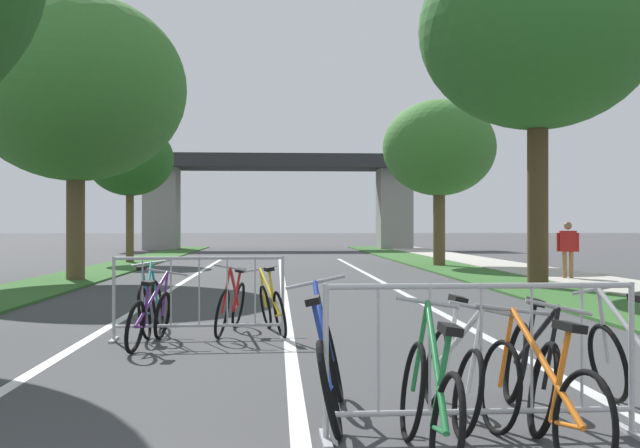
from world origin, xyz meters
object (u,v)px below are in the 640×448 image
tree_left_oak_mid (76,88)px  bicycle_teal_6 (151,305)px  tree_right_pine_far (538,30)px  tree_right_cypress_far (439,148)px  bicycle_red_9 (231,306)px  crowd_barrier_nearest (481,362)px  bicycle_blue_2 (330,369)px  bicycle_white_1 (452,372)px  crowd_barrier_second (199,299)px  bicycle_orange_5 (538,398)px  bicycle_purple_7 (150,318)px  bicycle_silver_8 (638,369)px  tree_left_pine_near (130,160)px  bicycle_green_3 (429,403)px  bicycle_black_4 (529,370)px  pedestrian_in_red_jacket (568,245)px

tree_left_oak_mid → bicycle_teal_6: bearing=-70.2°
tree_right_pine_far → tree_right_cypress_far: bearing=91.0°
bicycle_red_9 → crowd_barrier_nearest: bearing=119.5°
tree_left_oak_mid → bicycle_blue_2: (5.62, -14.46, -4.65)m
crowd_barrier_nearest → bicycle_white_1: size_ratio=1.36×
tree_left_oak_mid → crowd_barrier_second: (4.25, -10.44, -4.51)m
bicycle_orange_5 → bicycle_teal_6: 6.47m
crowd_barrier_second → bicycle_purple_7: (-0.53, -0.50, -0.17)m
crowd_barrier_nearest → bicycle_orange_5: 0.53m
bicycle_white_1 → bicycle_silver_8: bicycle_silver_8 is taller
tree_right_cypress_far → bicycle_blue_2: 21.93m
bicycle_teal_6 → bicycle_silver_8: bicycle_silver_8 is taller
tree_right_pine_far → bicycle_purple_7: (-7.42, -7.76, -5.55)m
tree_left_pine_near → bicycle_white_1: 25.18m
bicycle_green_3 → bicycle_orange_5: (0.70, 0.11, -0.01)m
bicycle_white_1 → bicycle_red_9: size_ratio=0.94×
bicycle_white_1 → bicycle_orange_5: size_ratio=0.92×
crowd_barrier_second → bicycle_teal_6: crowd_barrier_second is taller
bicycle_black_4 → pedestrian_in_red_jacket: 15.02m
tree_right_pine_far → crowd_barrier_second: tree_right_pine_far is taller
bicycle_purple_7 → pedestrian_in_red_jacket: pedestrian_in_red_jacket is taller
bicycle_blue_2 → bicycle_teal_6: size_ratio=1.01×
tree_left_oak_mid → tree_right_pine_far: bearing=-15.9°
pedestrian_in_red_jacket → bicycle_black_4: bearing=82.3°
pedestrian_in_red_jacket → bicycle_orange_5: bearing=82.7°
bicycle_black_4 → bicycle_purple_7: size_ratio=1.01×
bicycle_blue_2 → bicycle_green_3: 1.23m
crowd_barrier_second → tree_left_oak_mid: bearing=112.1°
bicycle_black_4 → pedestrian_in_red_jacket: size_ratio=1.10×
bicycle_white_1 → bicycle_blue_2: bicycle_blue_2 is taller
tree_left_oak_mid → bicycle_orange_5: tree_left_oak_mid is taller
bicycle_blue_2 → bicycle_silver_8: bicycle_blue_2 is taller
crowd_barrier_second → bicycle_black_4: 4.99m
tree_right_cypress_far → bicycle_black_4: tree_right_cypress_far is taller
bicycle_blue_2 → bicycle_teal_6: 5.01m
crowd_barrier_nearest → bicycle_blue_2: (-0.99, 0.55, -0.14)m
tree_left_pine_near → bicycle_orange_5: size_ratio=3.10×
tree_right_cypress_far → bicycle_teal_6: 18.35m
crowd_barrier_nearest → pedestrian_in_red_jacket: pedestrian_in_red_jacket is taller
bicycle_white_1 → crowd_barrier_nearest: bearing=99.8°
bicycle_teal_6 → tree_left_oak_mid: bearing=109.9°
bicycle_orange_5 → crowd_barrier_second: bearing=109.9°
bicycle_white_1 → bicycle_black_4: 0.58m
tree_right_cypress_far → bicycle_teal_6: bearing=-114.4°
tree_left_oak_mid → bicycle_blue_2: size_ratio=4.27×
bicycle_white_1 → bicycle_orange_5: 1.00m
crowd_barrier_nearest → bicycle_orange_5: bearing=-63.2°
bicycle_black_4 → bicycle_red_9: size_ratio=1.00×
bicycle_silver_8 → pedestrian_in_red_jacket: (4.92, 13.91, 0.57)m
bicycle_teal_6 → tree_right_pine_far: bearing=41.7°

